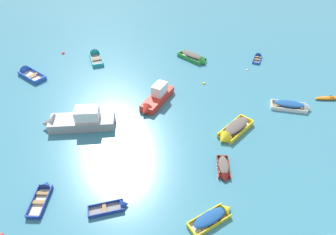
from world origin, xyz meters
The scene contains 17 objects.
rowboat_blue_back_row_right centered at (-18.18, 28.18, 0.23)m, with size 4.39×3.51×1.43m.
rowboat_deep_blue_far_back centered at (-2.64, 10.73, 0.15)m, with size 3.07×1.85×0.84m.
rowboat_green_far_right centered at (2.29, 33.93, 0.38)m, with size 4.37×3.80×1.32m.
rowboat_yellow_near_left centered at (4.61, 10.73, 0.28)m, with size 3.45×3.03×1.05m.
rowboat_maroon_distant_center centered at (5.32, 14.99, 0.24)m, with size 1.11×2.81×0.89m.
rowboat_white_near_camera centered at (13.09, 24.59, 0.31)m, with size 4.21×1.77×1.29m.
rowboat_turquoise_cluster_inner centered at (-11.24, 33.59, 0.21)m, with size 3.03×4.50×1.28m.
motor_launch_red_back_row_center centered at (-1.57, 23.98, 0.61)m, with size 3.33×5.62×2.15m.
kayak_orange_near_right centered at (17.33, 26.78, 0.17)m, with size 3.73×1.16×0.35m.
rowboat_blue_foreground_center centered at (10.59, 35.73, 0.12)m, with size 1.57×2.94×0.84m.
motor_launch_grey_midfield_left centered at (-8.63, 19.36, 0.68)m, with size 7.15×3.21×2.42m.
rowboat_deep_blue_cluster_outer centered at (-8.46, 11.35, 0.17)m, with size 1.30×3.27×0.97m.
rowboat_yellow_center centered at (6.19, 19.77, 0.38)m, with size 3.83×4.45×1.37m.
mooring_buoy_near_foreground centered at (8.85, 32.15, 0.00)m, with size 0.31×0.31×0.31m, color silver.
mooring_buoy_outer_edge centered at (-15.88, 33.94, 0.00)m, with size 0.45×0.45×0.45m, color red.
mooring_buoy_far_field centered at (-9.87, 7.74, 0.00)m, with size 0.32×0.32×0.32m, color red.
mooring_buoy_between_boats_right centered at (3.49, 28.37, 0.00)m, with size 0.38×0.38×0.38m, color yellow.
Camera 1 is at (2.56, -1.60, 18.95)m, focal length 31.86 mm.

